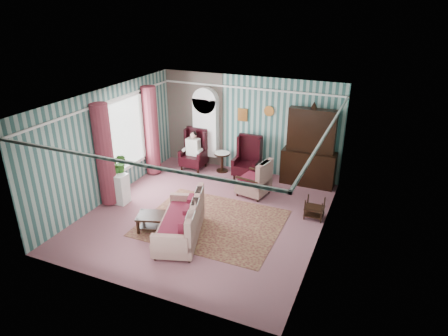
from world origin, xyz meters
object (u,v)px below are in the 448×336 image
at_px(plant_stand, 117,188).
at_px(floral_armchair, 254,180).
at_px(wingback_right, 247,158).
at_px(nest_table, 314,208).
at_px(bookcase, 206,132).
at_px(dresser_hutch, 310,145).
at_px(wingback_left, 193,150).
at_px(seated_woman, 193,151).
at_px(coffee_table, 156,222).
at_px(sofa, 179,216).
at_px(round_side_table, 222,162).

distance_m(plant_stand, floral_armchair, 3.58).
xyz_separation_m(wingback_right, plant_stand, (-2.55, -2.75, -0.22)).
bearing_deg(nest_table, bookcase, 153.08).
distance_m(bookcase, dresser_hutch, 3.25).
xyz_separation_m(wingback_left, seated_woman, (0.00, 0.00, -0.04)).
xyz_separation_m(dresser_hutch, wingback_right, (-1.75, -0.27, -0.55)).
relative_size(wingback_left, plant_stand, 1.56).
xyz_separation_m(seated_woman, coffee_table, (0.84, -3.54, -0.39)).
height_order(wingback_left, wingback_right, same).
bearing_deg(plant_stand, seated_woman, 73.78).
distance_m(dresser_hutch, floral_armchair, 1.87).
relative_size(bookcase, dresser_hutch, 0.95).
xyz_separation_m(nest_table, sofa, (-2.56, -2.06, 0.30)).
distance_m(sofa, floral_armchair, 2.78).
distance_m(seated_woman, coffee_table, 3.66).
xyz_separation_m(bookcase, wingback_left, (-0.25, -0.39, -0.50)).
xyz_separation_m(plant_stand, floral_armchair, (3.10, 1.80, 0.04)).
xyz_separation_m(dresser_hutch, seated_woman, (-3.50, -0.27, -0.59)).
bearing_deg(wingback_left, floral_armchair, -22.44).
height_order(wingback_right, plant_stand, wingback_right).
distance_m(wingback_left, wingback_right, 1.75).
xyz_separation_m(nest_table, coffee_table, (-3.23, -1.99, -0.07)).
relative_size(wingback_right, sofa, 0.65).
relative_size(bookcase, nest_table, 4.15).
height_order(round_side_table, coffee_table, round_side_table).
xyz_separation_m(floral_armchair, coffee_table, (-1.46, -2.59, -0.24)).
bearing_deg(dresser_hutch, nest_table, -72.61).
bearing_deg(plant_stand, coffee_table, -25.59).
relative_size(wingback_left, round_side_table, 2.08).
xyz_separation_m(dresser_hutch, floral_armchair, (-1.20, -1.22, -0.74)).
height_order(dresser_hutch, plant_stand, dresser_hutch).
distance_m(dresser_hutch, coffee_table, 4.75).
height_order(bookcase, dresser_hutch, dresser_hutch).
bearing_deg(floral_armchair, sofa, 173.97).
height_order(bookcase, wingback_right, bookcase).
xyz_separation_m(seated_woman, plant_stand, (-0.80, -2.75, -0.19)).
bearing_deg(coffee_table, nest_table, 31.60).
bearing_deg(bookcase, sofa, -72.48).
xyz_separation_m(sofa, coffee_table, (-0.67, 0.08, -0.37)).
relative_size(nest_table, sofa, 0.28).
relative_size(bookcase, round_side_table, 3.73).
bearing_deg(dresser_hutch, seated_woman, -175.59).
bearing_deg(round_side_table, plant_stand, -120.38).
height_order(nest_table, coffee_table, nest_table).
relative_size(wingback_left, wingback_right, 1.00).
bearing_deg(coffee_table, wingback_right, 75.59).
relative_size(seated_woman, sofa, 0.62).
bearing_deg(seated_woman, round_side_table, 9.46).
bearing_deg(nest_table, dresser_hutch, 107.39).
distance_m(wingback_left, seated_woman, 0.04).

